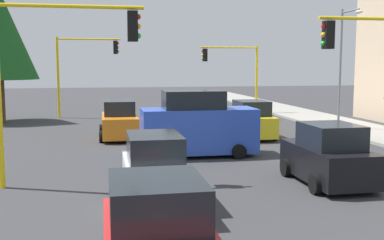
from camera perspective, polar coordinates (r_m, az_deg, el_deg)
The scene contains 12 objects.
ground_plane at distance 22.07m, azimuth 0.76°, elevation -3.32°, with size 120.00×120.00×0.00m, color #353538.
sidewalk_kerb at distance 30.42m, azimuth 18.55°, elevation -0.76°, with size 80.00×4.00×0.15m, color gray.
traffic_signal_far_right at distance 35.33m, azimuth -13.08°, elevation 6.99°, with size 0.36×4.59×5.84m.
traffic_signal_far_left at distance 36.68m, azimuth 5.08°, elevation 6.57°, with size 0.36×4.59×5.31m.
traffic_signal_near_right at distance 15.36m, azimuth -16.03°, elevation 7.38°, with size 0.36×4.59×5.79m.
street_lamp_curbside at distance 28.35m, azimuth 17.94°, elevation 7.40°, with size 2.15×0.28×7.00m.
delivery_van_blue at distance 19.86m, azimuth 0.72°, elevation -0.71°, with size 2.22×4.80×2.77m.
car_black at distance 15.88m, azimuth 16.15°, elevation -4.26°, with size 3.74×2.10×1.98m.
car_orange at distance 25.01m, azimuth -8.78°, elevation -0.14°, with size 4.03×2.10×1.98m.
car_white at distance 12.84m, azimuth -4.48°, elevation -6.59°, with size 3.96×1.93×1.98m.
car_green at distance 30.83m, azimuth 2.18°, elevation 1.22°, with size 3.98×2.02×1.98m.
car_yellow at distance 25.08m, azimuth 7.10°, elevation -0.09°, with size 3.88×2.08×1.98m.
Camera 1 is at (21.30, -4.33, 3.85)m, focal length 44.03 mm.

